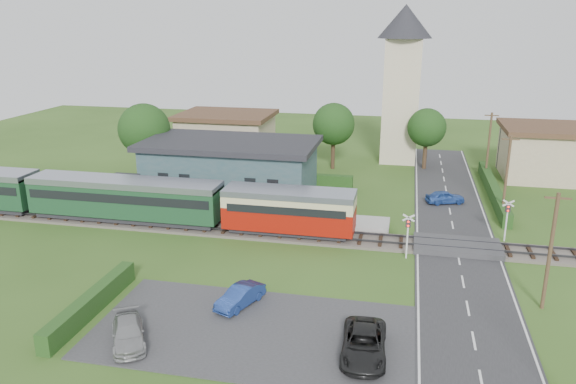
% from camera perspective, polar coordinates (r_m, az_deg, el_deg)
% --- Properties ---
extents(ground, '(120.00, 120.00, 0.00)m').
position_cam_1_polar(ground, '(41.21, 2.94, -5.74)').
color(ground, '#2D4C19').
extents(railway_track, '(76.00, 3.20, 0.49)m').
position_cam_1_polar(railway_track, '(43.00, 3.37, -4.59)').
color(railway_track, '#4C443D').
rests_on(railway_track, ground).
extents(road, '(6.00, 70.00, 0.05)m').
position_cam_1_polar(road, '(40.97, 16.96, -6.62)').
color(road, '#28282B').
rests_on(road, ground).
extents(car_park, '(17.00, 9.00, 0.08)m').
position_cam_1_polar(car_park, '(31.00, -3.61, -13.91)').
color(car_park, '#333335').
rests_on(car_park, ground).
extents(crossing_deck, '(6.20, 3.40, 0.45)m').
position_cam_1_polar(crossing_deck, '(42.74, 16.80, -5.31)').
color(crossing_deck, '#333335').
rests_on(crossing_deck, ground).
extents(platform, '(30.00, 3.00, 0.45)m').
position_cam_1_polar(platform, '(48.24, -7.84, -2.12)').
color(platform, gray).
rests_on(platform, ground).
extents(equipment_hut, '(2.30, 2.30, 2.55)m').
position_cam_1_polar(equipment_hut, '(50.99, -16.40, 0.19)').
color(equipment_hut, beige).
rests_on(equipment_hut, platform).
extents(station_building, '(16.00, 9.00, 5.30)m').
position_cam_1_polar(station_building, '(52.76, -5.83, 2.44)').
color(station_building, '#2A4B52').
rests_on(station_building, ground).
extents(train, '(43.20, 2.90, 3.40)m').
position_cam_1_polar(train, '(48.87, -19.51, -0.31)').
color(train, '#232328').
rests_on(train, ground).
extents(church_tower, '(6.00, 6.00, 17.60)m').
position_cam_1_polar(church_tower, '(65.76, 11.55, 11.77)').
color(church_tower, beige).
rests_on(church_tower, ground).
extents(house_west, '(10.80, 8.80, 5.50)m').
position_cam_1_polar(house_west, '(67.23, -6.26, 5.71)').
color(house_west, tan).
rests_on(house_west, ground).
extents(house_east, '(8.80, 8.80, 5.50)m').
position_cam_1_polar(house_east, '(64.46, 24.54, 3.76)').
color(house_east, tan).
rests_on(house_east, ground).
extents(hedge_carpark, '(0.80, 9.00, 1.20)m').
position_cam_1_polar(hedge_carpark, '(34.28, -19.38, -10.63)').
color(hedge_carpark, '#193814').
rests_on(hedge_carpark, ground).
extents(hedge_roadside, '(0.80, 18.00, 1.20)m').
position_cam_1_polar(hedge_roadside, '(56.29, 20.11, 0.19)').
color(hedge_roadside, '#193814').
rests_on(hedge_roadside, ground).
extents(hedge_station, '(22.00, 0.80, 1.30)m').
position_cam_1_polar(hedge_station, '(57.44, -4.40, 1.59)').
color(hedge_station, '#193814').
rests_on(hedge_station, ground).
extents(tree_a, '(5.20, 5.20, 8.00)m').
position_cam_1_polar(tree_a, '(58.64, -14.40, 6.17)').
color(tree_a, '#332316').
rests_on(tree_a, ground).
extents(tree_b, '(4.60, 4.60, 7.34)m').
position_cam_1_polar(tree_b, '(62.01, 4.66, 6.88)').
color(tree_b, '#332316').
rests_on(tree_b, ground).
extents(tree_c, '(4.20, 4.20, 6.78)m').
position_cam_1_polar(tree_c, '(63.56, 13.92, 6.36)').
color(tree_c, '#332316').
rests_on(tree_c, ground).
extents(utility_pole_b, '(1.40, 0.22, 7.00)m').
position_cam_1_polar(utility_pole_b, '(34.85, 25.10, -5.39)').
color(utility_pole_b, '#473321').
rests_on(utility_pole_b, ground).
extents(utility_pole_c, '(1.40, 0.22, 7.00)m').
position_cam_1_polar(utility_pole_c, '(49.78, 21.32, 1.55)').
color(utility_pole_c, '#473321').
rests_on(utility_pole_c, ground).
extents(utility_pole_d, '(1.40, 0.22, 7.00)m').
position_cam_1_polar(utility_pole_d, '(61.34, 19.71, 4.49)').
color(utility_pole_d, '#473321').
rests_on(utility_pole_d, ground).
extents(crossing_signal_near, '(0.84, 0.28, 3.28)m').
position_cam_1_polar(crossing_signal_near, '(39.61, 12.08, -3.75)').
color(crossing_signal_near, silver).
rests_on(crossing_signal_near, ground).
extents(crossing_signal_far, '(0.84, 0.28, 3.28)m').
position_cam_1_polar(crossing_signal_far, '(44.79, 21.38, -2.12)').
color(crossing_signal_far, silver).
rests_on(crossing_signal_far, ground).
extents(streetlamp_west, '(0.30, 0.30, 5.15)m').
position_cam_1_polar(streetlamp_west, '(65.24, -13.52, 5.21)').
color(streetlamp_west, '#3F3F47').
rests_on(streetlamp_west, ground).
extents(streetlamp_east, '(0.30, 0.30, 5.15)m').
position_cam_1_polar(streetlamp_east, '(66.56, 20.69, 4.81)').
color(streetlamp_east, '#3F3F47').
rests_on(streetlamp_east, ground).
extents(car_on_road, '(3.71, 2.46, 1.17)m').
position_cam_1_polar(car_on_road, '(52.62, 15.67, -0.50)').
color(car_on_road, '#2A50A1').
rests_on(car_on_road, road).
extents(car_park_blue, '(2.42, 3.70, 1.15)m').
position_cam_1_polar(car_park_blue, '(33.15, -4.89, -10.52)').
color(car_park_blue, navy).
rests_on(car_park_blue, car_park).
extents(car_park_silver, '(3.33, 4.21, 1.14)m').
position_cam_1_polar(car_park_silver, '(30.72, -15.93, -13.60)').
color(car_park_silver, gray).
rests_on(car_park_silver, car_park).
extents(car_park_dark, '(2.37, 4.78, 1.30)m').
position_cam_1_polar(car_park_dark, '(28.84, 7.71, -15.04)').
color(car_park_dark, black).
rests_on(car_park_dark, car_park).
extents(pedestrian_near, '(0.79, 0.61, 1.93)m').
position_cam_1_polar(pedestrian_near, '(46.07, 2.79, -1.34)').
color(pedestrian_near, gray).
rests_on(pedestrian_near, platform).
extents(pedestrian_far, '(0.75, 0.96, 1.96)m').
position_cam_1_polar(pedestrian_far, '(48.90, -13.31, -0.68)').
color(pedestrian_far, gray).
rests_on(pedestrian_far, platform).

